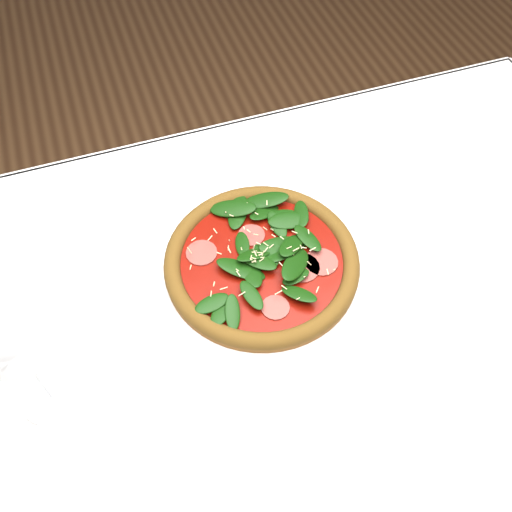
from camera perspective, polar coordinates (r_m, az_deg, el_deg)
name	(u,v)px	position (r m, az deg, el deg)	size (l,w,h in m)	color
ground	(281,465)	(1.49, 2.50, -20.18)	(6.00, 6.00, 0.00)	brown
dining_table	(296,346)	(0.88, 4.02, -8.94)	(1.21, 0.81, 0.75)	silver
plate	(262,267)	(0.82, 0.57, -1.12)	(0.32, 0.32, 0.01)	white
pizza	(262,260)	(0.81, 0.58, -0.38)	(0.36, 0.36, 0.04)	brown
wine_glass	(9,337)	(0.65, -23.44, -7.44)	(0.09, 0.09, 0.22)	white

